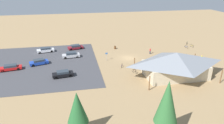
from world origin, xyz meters
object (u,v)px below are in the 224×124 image
(pine_far_west, at_px, (167,102))
(bicycle_yellow_near_sign, at_px, (192,46))
(bike_pavilion, at_px, (176,63))
(bicycle_orange_edge_north, at_px, (179,56))
(bicycle_teal_back_row, at_px, (185,55))
(car_black_far_end, at_px, (63,74))
(pine_midwest, at_px, (77,108))
(bicycle_silver_front_row, at_px, (175,58))
(car_silver_mid_lot, at_px, (71,55))
(visitor_at_bikes, at_px, (150,51))
(car_red_second_row, at_px, (11,67))
(car_blue_near_entry, at_px, (39,62))
(car_maroon_end_stall, at_px, (75,47))
(bicycle_black_yard_left, at_px, (135,72))
(visitor_near_lot, at_px, (202,58))
(car_white_aisle_side, at_px, (45,50))
(bicycle_purple_yard_center, at_px, (122,66))
(lot_sign, at_px, (107,55))
(bicycle_blue_yard_right, at_px, (186,47))
(visitor_by_pavilion, at_px, (203,63))
(trash_bin, at_px, (115,47))
(bicycle_green_near_porch, at_px, (187,43))

(pine_far_west, distance_m, bicycle_yellow_near_sign, 43.80)
(bike_pavilion, xyz_separation_m, bicycle_orange_edge_north, (-6.70, -10.68, -2.67))
(bicycle_teal_back_row, distance_m, car_black_far_end, 32.85)
(pine_midwest, relative_size, bicycle_orange_edge_north, 4.44)
(bicycle_silver_front_row, bearing_deg, pine_midwest, 42.61)
(car_silver_mid_lot, relative_size, visitor_at_bikes, 2.71)
(car_red_second_row, xyz_separation_m, car_blue_near_entry, (-5.95, -2.24, 0.03))
(car_maroon_end_stall, bearing_deg, pine_far_west, 104.53)
(bicycle_silver_front_row, xyz_separation_m, car_maroon_end_stall, (25.58, -13.19, 0.36))
(car_red_second_row, bearing_deg, bicycle_silver_front_row, 179.37)
(bicycle_black_yard_left, relative_size, car_maroon_end_stall, 0.33)
(car_black_far_end, distance_m, car_maroon_end_stall, 18.91)
(car_blue_near_entry, bearing_deg, visitor_near_lot, 172.21)
(bicycle_teal_back_row, xyz_separation_m, car_white_aisle_side, (37.43, -10.81, 0.39))
(car_silver_mid_lot, bearing_deg, bicycle_orange_edge_north, 169.81)
(car_red_second_row, xyz_separation_m, car_maroon_end_stall, (-15.14, -12.74, 0.01))
(bicycle_orange_edge_north, relative_size, visitor_at_bikes, 0.85)
(car_white_aisle_side, bearing_deg, pine_far_west, 115.97)
(car_blue_near_entry, relative_size, car_maroon_end_stall, 0.99)
(car_silver_mid_lot, height_order, visitor_near_lot, visitor_near_lot)
(pine_midwest, distance_m, bicycle_yellow_near_sign, 49.09)
(pine_midwest, xyz_separation_m, car_maroon_end_stall, (-0.70, -37.37, -3.62))
(pine_far_west, distance_m, bicycle_purple_yard_center, 24.69)
(car_red_second_row, bearing_deg, bicycle_yellow_near_sign, -170.70)
(car_maroon_end_stall, relative_size, car_white_aisle_side, 0.95)
(lot_sign, bearing_deg, car_blue_near_entry, -0.88)
(bicycle_orange_edge_north, relative_size, bicycle_blue_yard_right, 0.84)
(car_blue_near_entry, relative_size, visitor_by_pavilion, 2.77)
(visitor_near_lot, bearing_deg, bicycle_orange_edge_north, -43.74)
(bicycle_black_yard_left, relative_size, bicycle_yellow_near_sign, 0.92)
(bicycle_silver_front_row, bearing_deg, car_maroon_end_stall, -27.27)
(trash_bin, height_order, car_silver_mid_lot, car_silver_mid_lot)
(bicycle_purple_yard_center, bearing_deg, bicycle_black_yard_left, 117.66)
(bicycle_orange_edge_north, xyz_separation_m, car_black_far_end, (30.45, 6.53, 0.34))
(trash_bin, xyz_separation_m, car_silver_mid_lot, (13.08, 5.05, 0.33))
(bicycle_green_near_porch, relative_size, car_blue_near_entry, 0.29)
(lot_sign, xyz_separation_m, car_black_far_end, (10.87, 7.87, -0.68))
(bicycle_green_near_porch, xyz_separation_m, car_black_far_end, (38.73, 17.00, 0.37))
(pine_far_west, height_order, bicycle_green_near_porch, pine_far_west)
(bike_pavilion, height_order, car_black_far_end, bike_pavilion)
(pine_far_west, xyz_separation_m, bicycle_purple_yard_center, (-0.09, -24.16, -5.10))
(bicycle_teal_back_row, distance_m, visitor_at_bikes, 9.35)
(bicycle_purple_yard_center, relative_size, car_silver_mid_lot, 0.33)
(bicycle_green_near_porch, distance_m, bicycle_purple_yard_center, 28.76)
(pine_far_west, relative_size, bicycle_blue_yard_right, 4.79)
(bicycle_green_near_porch, distance_m, car_blue_near_entry, 45.54)
(car_black_far_end, bearing_deg, visitor_near_lot, -175.73)
(bicycle_black_yard_left, relative_size, car_blue_near_entry, 0.33)
(bike_pavilion, xyz_separation_m, bicycle_green_near_porch, (-14.97, -21.15, -2.70))
(lot_sign, xyz_separation_m, pine_far_west, (-2.75, 29.20, 4.05))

